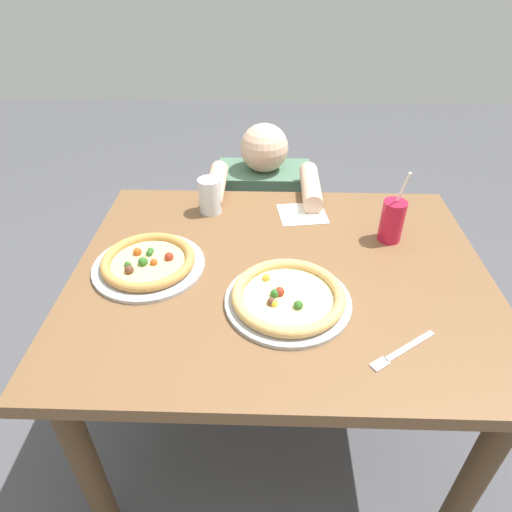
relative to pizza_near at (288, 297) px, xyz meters
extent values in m
plane|color=#4C4C51|center=(-0.02, 0.14, -0.77)|extent=(8.00, 8.00, 0.00)
cube|color=brown|center=(-0.02, 0.14, -0.04)|extent=(1.20, 0.95, 0.04)
cylinder|color=brown|center=(-0.53, -0.26, -0.41)|extent=(0.07, 0.07, 0.71)
cylinder|color=brown|center=(0.50, -0.26, -0.41)|extent=(0.07, 0.07, 0.71)
cylinder|color=brown|center=(-0.53, 0.54, -0.41)|extent=(0.07, 0.07, 0.71)
cylinder|color=brown|center=(0.50, 0.54, -0.41)|extent=(0.07, 0.07, 0.71)
cylinder|color=#B7B7BC|center=(0.00, 0.00, -0.01)|extent=(0.33, 0.33, 0.01)
cylinder|color=#EFD68C|center=(0.00, 0.00, 0.00)|extent=(0.24, 0.24, 0.01)
torus|color=tan|center=(0.00, 0.00, 0.01)|extent=(0.30, 0.30, 0.03)
sphere|color=#2D6623|center=(-0.03, 0.00, 0.01)|extent=(0.02, 0.02, 0.02)
sphere|color=maroon|center=(-0.02, 0.01, 0.01)|extent=(0.03, 0.03, 0.03)
sphere|color=gold|center=(-0.04, -0.03, 0.01)|extent=(0.02, 0.02, 0.02)
sphere|color=#2D6623|center=(0.02, -0.04, 0.01)|extent=(0.02, 0.02, 0.02)
sphere|color=brown|center=(-0.04, -0.03, 0.01)|extent=(0.02, 0.02, 0.02)
sphere|color=gold|center=(-0.06, 0.07, 0.01)|extent=(0.02, 0.02, 0.02)
cylinder|color=#B7B7BC|center=(-0.40, 0.14, -0.01)|extent=(0.32, 0.32, 0.01)
cylinder|color=#E5CC7F|center=(-0.40, 0.14, 0.00)|extent=(0.21, 0.21, 0.01)
torus|color=#C68C47|center=(-0.40, 0.14, 0.01)|extent=(0.27, 0.27, 0.03)
sphere|color=#BF4C19|center=(-0.44, 0.18, 0.01)|extent=(0.03, 0.03, 0.03)
sphere|color=maroon|center=(-0.34, 0.15, 0.01)|extent=(0.03, 0.03, 0.03)
sphere|color=#2D6623|center=(-0.45, 0.12, 0.01)|extent=(0.02, 0.02, 0.02)
sphere|color=#BF4C19|center=(-0.38, 0.13, 0.01)|extent=(0.02, 0.02, 0.02)
sphere|color=#2D6623|center=(-0.40, 0.19, 0.01)|extent=(0.02, 0.02, 0.02)
sphere|color=brown|center=(-0.44, 0.09, 0.01)|extent=(0.03, 0.03, 0.03)
sphere|color=#2D6623|center=(-0.45, 0.11, 0.01)|extent=(0.02, 0.02, 0.02)
sphere|color=#2D6623|center=(-0.40, 0.17, 0.01)|extent=(0.02, 0.02, 0.02)
sphere|color=#2D6623|center=(-0.41, 0.13, 0.01)|extent=(0.03, 0.03, 0.03)
cylinder|color=red|center=(0.33, 0.31, 0.05)|extent=(0.07, 0.07, 0.13)
cylinder|color=white|center=(0.34, 0.31, 0.16)|extent=(0.03, 0.03, 0.12)
cylinder|color=silver|center=(-0.26, 0.47, 0.04)|extent=(0.08, 0.08, 0.12)
cube|color=white|center=(-0.25, 0.46, 0.07)|extent=(0.03, 0.03, 0.02)
cube|color=white|center=(-0.27, 0.47, 0.08)|extent=(0.02, 0.02, 0.02)
cube|color=white|center=(-0.27, 0.45, 0.08)|extent=(0.03, 0.03, 0.02)
cube|color=white|center=(0.06, 0.46, -0.02)|extent=(0.18, 0.17, 0.00)
cube|color=silver|center=(0.28, -0.14, -0.02)|extent=(0.14, 0.10, 0.00)
cube|color=silver|center=(0.20, -0.20, -0.02)|extent=(0.05, 0.04, 0.00)
cylinder|color=#333847|center=(-0.08, 0.82, -0.54)|extent=(0.31, 0.31, 0.45)
cube|color=#4C7259|center=(-0.08, 0.82, -0.17)|extent=(0.39, 0.22, 0.29)
sphere|color=beige|center=(-0.08, 0.82, 0.07)|extent=(0.19, 0.19, 0.19)
cylinder|color=beige|center=(-0.25, 0.59, 0.02)|extent=(0.07, 0.28, 0.07)
cylinder|color=beige|center=(0.10, 0.59, 0.02)|extent=(0.07, 0.28, 0.07)
camera|label=1|loc=(-0.06, -0.87, 0.77)|focal=31.02mm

